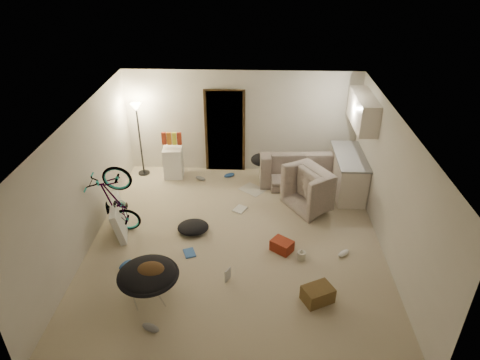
{
  "coord_description": "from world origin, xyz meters",
  "views": [
    {
      "loc": [
        0.34,
        -6.5,
        5.12
      ],
      "look_at": [
        0.06,
        0.6,
        1.04
      ],
      "focal_mm": 32.0,
      "sensor_mm": 36.0,
      "label": 1
    }
  ],
  "objects_px": {
    "kitchen_counter": "(348,174)",
    "tv_box": "(119,217)",
    "drink_case_b": "(282,246)",
    "saucer_chair": "(149,279)",
    "juicer": "(301,255)",
    "drink_case_a": "(318,294)",
    "mini_fridge": "(173,162)",
    "sofa": "(302,170)",
    "floor_lamp": "(138,124)",
    "armchair": "(320,190)",
    "bicycle": "(118,215)"
  },
  "relations": [
    {
      "from": "sofa",
      "to": "drink_case_b",
      "type": "height_order",
      "value": "sofa"
    },
    {
      "from": "saucer_chair",
      "to": "armchair",
      "type": "bearing_deg",
      "value": 44.1
    },
    {
      "from": "bicycle",
      "to": "drink_case_a",
      "type": "distance_m",
      "value": 4.05
    },
    {
      "from": "kitchen_counter",
      "to": "juicer",
      "type": "xyz_separation_m",
      "value": [
        -1.22,
        -2.43,
        -0.35
      ]
    },
    {
      "from": "drink_case_b",
      "to": "tv_box",
      "type": "bearing_deg",
      "value": -152.16
    },
    {
      "from": "sofa",
      "to": "drink_case_b",
      "type": "relative_size",
      "value": 5.39
    },
    {
      "from": "juicer",
      "to": "drink_case_a",
      "type": "bearing_deg",
      "value": -80.45
    },
    {
      "from": "floor_lamp",
      "to": "saucer_chair",
      "type": "xyz_separation_m",
      "value": [
        1.1,
        -4.16,
        -0.9
      ]
    },
    {
      "from": "drink_case_b",
      "to": "saucer_chair",
      "type": "bearing_deg",
      "value": -112.46
    },
    {
      "from": "armchair",
      "to": "juicer",
      "type": "xyz_separation_m",
      "value": [
        -0.54,
        -1.88,
        -0.25
      ]
    },
    {
      "from": "saucer_chair",
      "to": "drink_case_a",
      "type": "height_order",
      "value": "saucer_chair"
    },
    {
      "from": "mini_fridge",
      "to": "tv_box",
      "type": "xyz_separation_m",
      "value": [
        -0.67,
        -2.27,
        -0.05
      ]
    },
    {
      "from": "mini_fridge",
      "to": "saucer_chair",
      "type": "xyz_separation_m",
      "value": [
        0.33,
        -4.06,
        0.03
      ]
    },
    {
      "from": "tv_box",
      "to": "drink_case_b",
      "type": "height_order",
      "value": "tv_box"
    },
    {
      "from": "sofa",
      "to": "saucer_chair",
      "type": "xyz_separation_m",
      "value": [
        -2.76,
        -3.96,
        0.11
      ]
    },
    {
      "from": "sofa",
      "to": "drink_case_b",
      "type": "bearing_deg",
      "value": 73.49
    },
    {
      "from": "armchair",
      "to": "bicycle",
      "type": "distance_m",
      "value": 4.23
    },
    {
      "from": "armchair",
      "to": "drink_case_a",
      "type": "xyz_separation_m",
      "value": [
        -0.37,
        -2.89,
        -0.21
      ]
    },
    {
      "from": "drink_case_b",
      "to": "bicycle",
      "type": "bearing_deg",
      "value": -151.0
    },
    {
      "from": "mini_fridge",
      "to": "drink_case_a",
      "type": "bearing_deg",
      "value": -56.27
    },
    {
      "from": "mini_fridge",
      "to": "saucer_chair",
      "type": "distance_m",
      "value": 4.07
    },
    {
      "from": "kitchen_counter",
      "to": "mini_fridge",
      "type": "xyz_separation_m",
      "value": [
        -4.06,
        0.55,
        -0.07
      ]
    },
    {
      "from": "armchair",
      "to": "drink_case_b",
      "type": "relative_size",
      "value": 2.75
    },
    {
      "from": "floor_lamp",
      "to": "kitchen_counter",
      "type": "xyz_separation_m",
      "value": [
        4.83,
        -0.65,
        -0.87
      ]
    },
    {
      "from": "sofa",
      "to": "drink_case_b",
      "type": "xyz_separation_m",
      "value": [
        -0.6,
        -2.65,
        -0.19
      ]
    },
    {
      "from": "sofa",
      "to": "bicycle",
      "type": "distance_m",
      "value": 4.38
    },
    {
      "from": "tv_box",
      "to": "drink_case_a",
      "type": "xyz_separation_m",
      "value": [
        3.68,
        -1.72,
        -0.2
      ]
    },
    {
      "from": "drink_case_b",
      "to": "juicer",
      "type": "height_order",
      "value": "juicer"
    },
    {
      "from": "armchair",
      "to": "mini_fridge",
      "type": "xyz_separation_m",
      "value": [
        -3.38,
        1.1,
        0.04
      ]
    },
    {
      "from": "mini_fridge",
      "to": "tv_box",
      "type": "bearing_deg",
      "value": -109.78
    },
    {
      "from": "sofa",
      "to": "drink_case_a",
      "type": "height_order",
      "value": "sofa"
    },
    {
      "from": "bicycle",
      "to": "tv_box",
      "type": "bearing_deg",
      "value": -1.07
    },
    {
      "from": "floor_lamp",
      "to": "sofa",
      "type": "distance_m",
      "value": 4.0
    },
    {
      "from": "kitchen_counter",
      "to": "drink_case_a",
      "type": "distance_m",
      "value": 3.61
    },
    {
      "from": "floor_lamp",
      "to": "tv_box",
      "type": "relative_size",
      "value": 1.82
    },
    {
      "from": "drink_case_b",
      "to": "juicer",
      "type": "relative_size",
      "value": 1.72
    },
    {
      "from": "kitchen_counter",
      "to": "tv_box",
      "type": "relative_size",
      "value": 1.51
    },
    {
      "from": "armchair",
      "to": "saucer_chair",
      "type": "xyz_separation_m",
      "value": [
        -3.05,
        -2.95,
        0.07
      ]
    },
    {
      "from": "armchair",
      "to": "drink_case_a",
      "type": "relative_size",
      "value": 2.24
    },
    {
      "from": "drink_case_a",
      "to": "drink_case_b",
      "type": "relative_size",
      "value": 1.23
    },
    {
      "from": "kitchen_counter",
      "to": "armchair",
      "type": "bearing_deg",
      "value": -141.03
    },
    {
      "from": "drink_case_b",
      "to": "juicer",
      "type": "bearing_deg",
      "value": 2.77
    },
    {
      "from": "bicycle",
      "to": "drink_case_a",
      "type": "xyz_separation_m",
      "value": [
        3.68,
        -1.66,
        -0.28
      ]
    },
    {
      "from": "saucer_chair",
      "to": "drink_case_a",
      "type": "distance_m",
      "value": 2.7
    },
    {
      "from": "floor_lamp",
      "to": "armchair",
      "type": "bearing_deg",
      "value": -16.14
    },
    {
      "from": "sofa",
      "to": "mini_fridge",
      "type": "bearing_deg",
      "value": -5.68
    },
    {
      "from": "sofa",
      "to": "drink_case_a",
      "type": "distance_m",
      "value": 3.9
    },
    {
      "from": "bicycle",
      "to": "mini_fridge",
      "type": "distance_m",
      "value": 2.43
    },
    {
      "from": "armchair",
      "to": "drink_case_b",
      "type": "xyz_separation_m",
      "value": [
        -0.88,
        -1.65,
        -0.23
      ]
    },
    {
      "from": "kitchen_counter",
      "to": "mini_fridge",
      "type": "bearing_deg",
      "value": 172.28
    }
  ]
}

